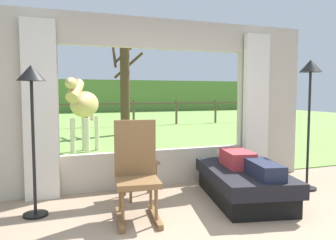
% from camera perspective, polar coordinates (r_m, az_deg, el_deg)
% --- Properties ---
extents(back_wall_with_window, '(5.20, 0.12, 2.55)m').
position_cam_1_polar(back_wall_with_window, '(5.16, -1.78, 2.59)').
color(back_wall_with_window, '#BCB29E').
rests_on(back_wall_with_window, ground_plane).
extents(curtain_panel_left, '(0.44, 0.10, 2.40)m').
position_cam_1_polar(curtain_panel_left, '(4.75, -20.91, 1.52)').
color(curtain_panel_left, silver).
rests_on(curtain_panel_left, ground_plane).
extents(curtain_panel_right, '(0.44, 0.10, 2.40)m').
position_cam_1_polar(curtain_panel_right, '(5.80, 14.72, 2.18)').
color(curtain_panel_right, silver).
rests_on(curtain_panel_right, ground_plane).
extents(outdoor_pasture_lawn, '(36.00, 21.68, 0.02)m').
position_cam_1_polar(outdoor_pasture_lawn, '(15.94, -14.34, -0.64)').
color(outdoor_pasture_lawn, '#759E47').
rests_on(outdoor_pasture_lawn, ground_plane).
extents(distant_hill_ridge, '(36.00, 2.00, 2.40)m').
position_cam_1_polar(distant_hill_ridge, '(25.68, -16.70, 3.91)').
color(distant_hill_ridge, '#5B823C').
rests_on(distant_hill_ridge, ground_plane).
extents(recliner_sofa, '(1.24, 1.85, 0.42)m').
position_cam_1_polar(recliner_sofa, '(4.68, 12.61, -10.50)').
color(recliner_sofa, black).
rests_on(recliner_sofa, ground_plane).
extents(reclining_person, '(0.46, 1.43, 0.22)m').
position_cam_1_polar(reclining_person, '(4.57, 13.01, -6.96)').
color(reclining_person, '#B23338').
rests_on(reclining_person, recliner_sofa).
extents(rocking_chair, '(0.55, 0.74, 1.12)m').
position_cam_1_polar(rocking_chair, '(3.88, -5.42, -8.58)').
color(rocking_chair, brown).
rests_on(rocking_chair, ground_plane).
extents(side_table, '(0.44, 0.44, 0.52)m').
position_cam_1_polar(side_table, '(4.61, -4.84, -7.99)').
color(side_table, brown).
rests_on(side_table, ground_plane).
extents(potted_plant, '(0.22, 0.22, 0.32)m').
position_cam_1_polar(potted_plant, '(4.60, -6.03, -4.53)').
color(potted_plant, '#9E6042').
rests_on(potted_plant, side_table).
extents(book_stack, '(0.21, 0.16, 0.07)m').
position_cam_1_polar(book_stack, '(4.55, -3.58, -6.53)').
color(book_stack, black).
rests_on(book_stack, side_table).
extents(floor_lamp_left, '(0.32, 0.32, 1.75)m').
position_cam_1_polar(floor_lamp_left, '(4.11, -22.16, 4.00)').
color(floor_lamp_left, black).
rests_on(floor_lamp_left, ground_plane).
extents(floor_lamp_right, '(0.32, 0.32, 1.91)m').
position_cam_1_polar(floor_lamp_right, '(5.31, 23.01, 5.48)').
color(floor_lamp_right, black).
rests_on(floor_lamp_right, ground_plane).
extents(horse, '(1.04, 1.79, 1.73)m').
position_cam_1_polar(horse, '(7.93, -14.13, 2.48)').
color(horse, tan).
rests_on(horse, outdoor_pasture_lawn).
extents(pasture_tree, '(1.26, 1.15, 3.51)m').
position_cam_1_polar(pasture_tree, '(11.52, -7.32, 5.95)').
color(pasture_tree, '#4C3823').
rests_on(pasture_tree, outdoor_pasture_lawn).
extents(pasture_fence_line, '(16.10, 0.10, 1.10)m').
position_cam_1_polar(pasture_fence_line, '(14.23, -13.69, 1.72)').
color(pasture_fence_line, brown).
rests_on(pasture_fence_line, outdoor_pasture_lawn).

